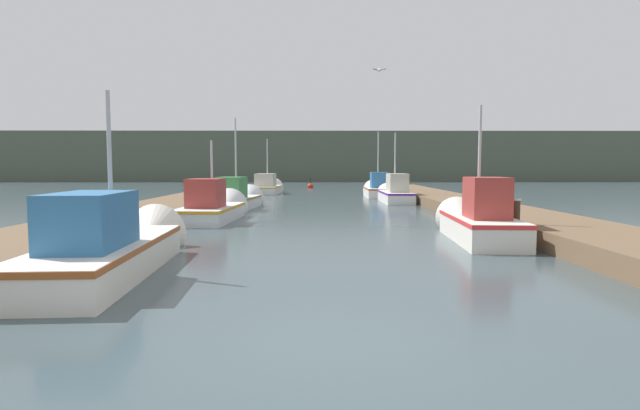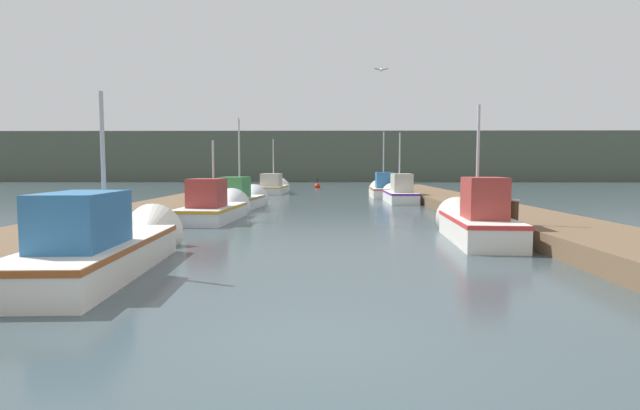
{
  "view_description": "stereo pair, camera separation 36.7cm",
  "coord_description": "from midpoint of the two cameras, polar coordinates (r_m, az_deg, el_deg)",
  "views": [
    {
      "loc": [
        -0.18,
        -5.43,
        2.0
      ],
      "look_at": [
        -0.05,
        11.33,
        0.69
      ],
      "focal_mm": 28.0,
      "sensor_mm": 36.0,
      "label": 1
    },
    {
      "loc": [
        0.19,
        -5.43,
        2.0
      ],
      "look_at": [
        -0.05,
        11.33,
        0.69
      ],
      "focal_mm": 28.0,
      "sensor_mm": 36.0,
      "label": 2
    }
  ],
  "objects": [
    {
      "name": "ground_plane",
      "position": [
        5.79,
        0.75,
        -15.71
      ],
      "size": [
        200.0,
        200.0,
        0.0
      ],
      "color": "#38474C"
    },
    {
      "name": "dock_left",
      "position": [
        22.47,
        -16.03,
        -0.19
      ],
      "size": [
        2.83,
        40.0,
        0.48
      ],
      "color": "brown",
      "rests_on": "ground_plane"
    },
    {
      "name": "dock_right",
      "position": [
        22.47,
        17.66,
        -0.23
      ],
      "size": [
        2.83,
        40.0,
        0.48
      ],
      "color": "brown",
      "rests_on": "ground_plane"
    },
    {
      "name": "distant_shore_ridge",
      "position": [
        71.95,
        0.83,
        5.46
      ],
      "size": [
        120.0,
        16.0,
        6.51
      ],
      "color": "#4C5647",
      "rests_on": "ground_plane"
    },
    {
      "name": "fishing_boat_0",
      "position": [
        10.44,
        -22.05,
        -4.18
      ],
      "size": [
        1.87,
        6.12,
        3.82
      ],
      "rotation": [
        0.0,
        0.0,
        0.05
      ],
      "color": "silver",
      "rests_on": "ground_plane"
    },
    {
      "name": "fishing_boat_1",
      "position": [
        14.33,
        17.94,
        -1.71
      ],
      "size": [
        1.73,
        5.13,
        3.96
      ],
      "rotation": [
        0.0,
        0.0,
        -0.07
      ],
      "color": "silver",
      "rests_on": "ground_plane"
    },
    {
      "name": "fishing_boat_2",
      "position": [
        19.1,
        -11.26,
        -0.29
      ],
      "size": [
        1.95,
        5.22,
        3.46
      ],
      "rotation": [
        0.0,
        0.0,
        -0.06
      ],
      "color": "silver",
      "rests_on": "ground_plane"
    },
    {
      "name": "fishing_boat_3",
      "position": [
        24.13,
        -8.59,
        0.75
      ],
      "size": [
        2.11,
        5.33,
        4.75
      ],
      "rotation": [
        0.0,
        0.0,
        -0.1
      ],
      "color": "silver",
      "rests_on": "ground_plane"
    },
    {
      "name": "fishing_boat_4",
      "position": [
        28.26,
        9.37,
        1.37
      ],
      "size": [
        1.49,
        5.36,
        4.23
      ],
      "rotation": [
        0.0,
        0.0,
        -0.01
      ],
      "color": "silver",
      "rests_on": "ground_plane"
    },
    {
      "name": "fishing_boat_5",
      "position": [
        32.84,
        7.52,
        1.77
      ],
      "size": [
        1.7,
        5.09,
        4.66
      ],
      "rotation": [
        0.0,
        0.0,
        -0.02
      ],
      "color": "silver",
      "rests_on": "ground_plane"
    },
    {
      "name": "fishing_boat_6",
      "position": [
        37.12,
        -4.99,
        2.08
      ],
      "size": [
        1.99,
        5.59,
        4.51
      ],
      "rotation": [
        0.0,
        0.0,
        -0.05
      ],
      "color": "silver",
      "rests_on": "ground_plane"
    },
    {
      "name": "mooring_piling_0",
      "position": [
        13.87,
        21.97,
        -1.73
      ],
      "size": [
        0.26,
        0.26,
        1.14
      ],
      "color": "#473523",
      "rests_on": "ground_plane"
    },
    {
      "name": "mooring_piling_1",
      "position": [
        23.65,
        -11.68,
        0.9
      ],
      "size": [
        0.3,
        0.3,
        1.11
      ],
      "color": "#473523",
      "rests_on": "ground_plane"
    },
    {
      "name": "mooring_piling_2",
      "position": [
        43.56,
        7.38,
        2.64
      ],
      "size": [
        0.34,
        0.34,
        1.27
      ],
      "color": "#473523",
      "rests_on": "ground_plane"
    },
    {
      "name": "channel_buoy",
      "position": [
        45.86,
        -0.09,
        2.16
      ],
      "size": [
        0.54,
        0.54,
        1.04
      ],
      "color": "red",
      "rests_on": "ground_plane"
    },
    {
      "name": "seagull_lead",
      "position": [
        20.69,
        7.54,
        15.08
      ],
      "size": [
        0.55,
        0.29,
        0.12
      ],
      "rotation": [
        0.0,
        0.0,
        0.06
      ],
      "color": "white"
    }
  ]
}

